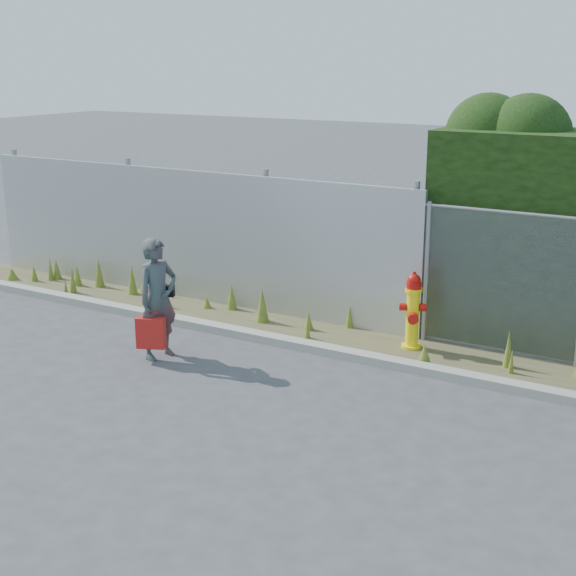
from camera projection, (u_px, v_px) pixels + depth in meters
The scene contains 8 objects.
ground at pixel (252, 398), 9.69m from camera, with size 80.00×80.00×0.00m, color #3E3E41.
curb at pixel (321, 349), 11.17m from camera, with size 16.00×0.22×0.12m, color gray.
weed_strip at pixel (380, 335), 11.46m from camera, with size 16.00×1.31×0.54m.
corrugated_fence at pixel (184, 235), 13.45m from camera, with size 8.50×0.21×2.30m.
fire_hydrant at pixel (412, 312), 11.19m from camera, with size 0.38×0.34×1.13m.
woman at pixel (158, 299), 10.82m from camera, with size 0.61×0.40×1.67m, color #106965.
red_tote_bag at pixel (151, 333), 10.78m from camera, with size 0.39×0.14×0.50m.
black_shoulder_bag at pixel (167, 291), 10.89m from camera, with size 0.21×0.09×0.16m.
Camera 1 is at (4.86, -7.52, 3.97)m, focal length 50.00 mm.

